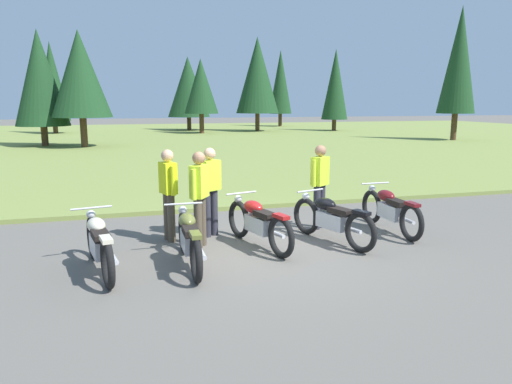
% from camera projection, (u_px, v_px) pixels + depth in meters
% --- Properties ---
extents(ground_plane, '(140.00, 140.00, 0.00)m').
position_uv_depth(ground_plane, '(265.00, 250.00, 8.16)').
color(ground_plane, '#605B54').
extents(grass_moorland, '(80.00, 44.00, 0.10)m').
position_uv_depth(grass_moorland, '(158.00, 139.00, 31.89)').
color(grass_moorland, olive).
rests_on(grass_moorland, ground).
extents(forest_treeline, '(42.49, 22.21, 8.51)m').
position_uv_depth(forest_treeline, '(177.00, 78.00, 35.48)').
color(forest_treeline, '#47331E').
rests_on(forest_treeline, ground).
extents(motorcycle_cream, '(0.70, 2.08, 0.88)m').
position_uv_depth(motorcycle_cream, '(99.00, 244.00, 7.02)').
color(motorcycle_cream, black).
rests_on(motorcycle_cream, ground).
extents(motorcycle_olive, '(0.62, 2.10, 0.88)m').
position_uv_depth(motorcycle_olive, '(189.00, 238.00, 7.28)').
color(motorcycle_olive, black).
rests_on(motorcycle_olive, ground).
extents(motorcycle_red, '(0.79, 2.05, 0.88)m').
position_uv_depth(motorcycle_red, '(258.00, 222.00, 8.26)').
color(motorcycle_red, black).
rests_on(motorcycle_red, ground).
extents(motorcycle_black, '(0.88, 2.02, 0.88)m').
position_uv_depth(motorcycle_black, '(331.00, 219.00, 8.51)').
color(motorcycle_black, black).
rests_on(motorcycle_black, ground).
extents(motorcycle_maroon, '(0.62, 2.10, 0.88)m').
position_uv_depth(motorcycle_maroon, '(390.00, 209.00, 9.25)').
color(motorcycle_maroon, black).
rests_on(motorcycle_maroon, ground).
extents(rider_in_hivis_vest, '(0.38, 0.48, 1.67)m').
position_uv_depth(rider_in_hivis_vest, '(199.00, 193.00, 8.17)').
color(rider_in_hivis_vest, '#4C4233').
rests_on(rider_in_hivis_vest, ground).
extents(rider_checking_bike, '(0.46, 0.39, 1.67)m').
position_uv_depth(rider_checking_bike, '(320.00, 182.00, 9.39)').
color(rider_checking_bike, '#2D2D38').
rests_on(rider_checking_bike, ground).
extents(rider_near_row_end, '(0.32, 0.53, 1.67)m').
position_uv_depth(rider_near_row_end, '(168.00, 190.00, 8.53)').
color(rider_near_row_end, '#4C4233').
rests_on(rider_near_row_end, ground).
extents(rider_with_back_turned, '(0.48, 0.38, 1.67)m').
position_uv_depth(rider_with_back_turned, '(210.00, 187.00, 8.84)').
color(rider_with_back_turned, '#2D2D38').
rests_on(rider_with_back_turned, ground).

